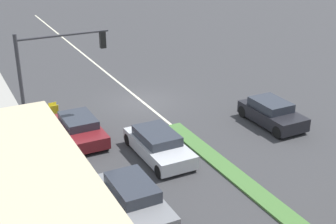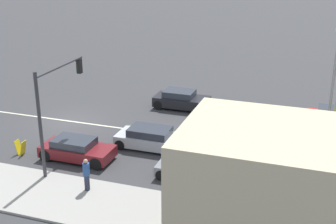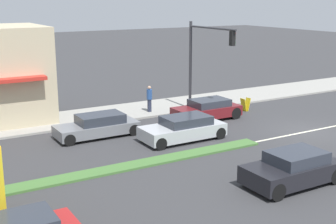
# 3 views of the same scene
# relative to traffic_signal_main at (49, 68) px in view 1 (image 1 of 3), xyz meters

# --- Properties ---
(lane_marking_center) EXTENTS (0.16, 60.00, 0.01)m
(lane_marking_center) POSITION_rel_traffic_signal_main_xyz_m (-6.12, -2.84, -3.90)
(lane_marking_center) COLOR beige
(lane_marking_center) RESTS_ON ground
(traffic_signal_main) EXTENTS (4.59, 0.34, 5.60)m
(traffic_signal_main) POSITION_rel_traffic_signal_main_xyz_m (0.00, 0.00, 0.00)
(traffic_signal_main) COLOR #333338
(traffic_signal_main) RESTS_ON sidewalk_right
(pedestrian) EXTENTS (0.34, 0.34, 1.66)m
(pedestrian) POSITION_rel_traffic_signal_main_xyz_m (1.94, 2.74, -2.91)
(pedestrian) COLOR #282D42
(pedestrian) RESTS_ON sidewalk_right
(warning_aframe_sign) EXTENTS (0.45, 0.53, 0.84)m
(warning_aframe_sign) POSITION_rel_traffic_signal_main_xyz_m (-0.63, -2.93, -3.47)
(warning_aframe_sign) COLOR yellow
(warning_aframe_sign) RESTS_ON ground
(sedan_maroon) EXTENTS (1.84, 4.08, 1.22)m
(sedan_maroon) POSITION_rel_traffic_signal_main_xyz_m (-1.12, 0.44, -3.29)
(sedan_maroon) COLOR maroon
(sedan_maroon) RESTS_ON ground
(sedan_dark) EXTENTS (1.88, 3.97, 1.34)m
(sedan_dark) POSITION_rel_traffic_signal_main_xyz_m (-11.12, 3.42, -3.25)
(sedan_dark) COLOR black
(sedan_dark) RESTS_ON ground
(suv_grey) EXTENTS (1.77, 4.34, 1.20)m
(suv_grey) POSITION_rel_traffic_signal_main_xyz_m (-1.12, 7.49, -3.32)
(suv_grey) COLOR slate
(suv_grey) RESTS_ON ground
(sedan_silver) EXTENTS (1.90, 4.37, 1.25)m
(sedan_silver) POSITION_rel_traffic_signal_main_xyz_m (-3.92, 3.93, -3.29)
(sedan_silver) COLOR #B7BABF
(sedan_silver) RESTS_ON ground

